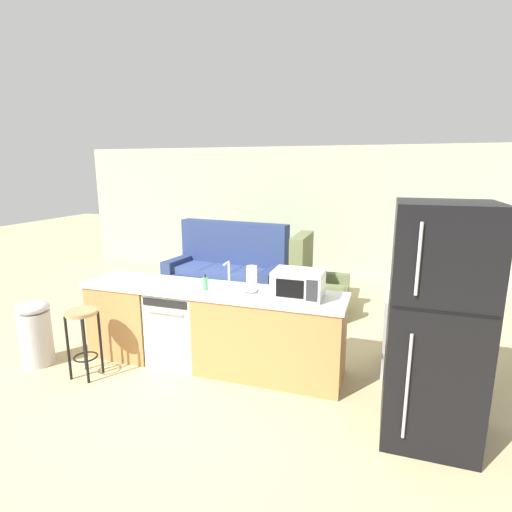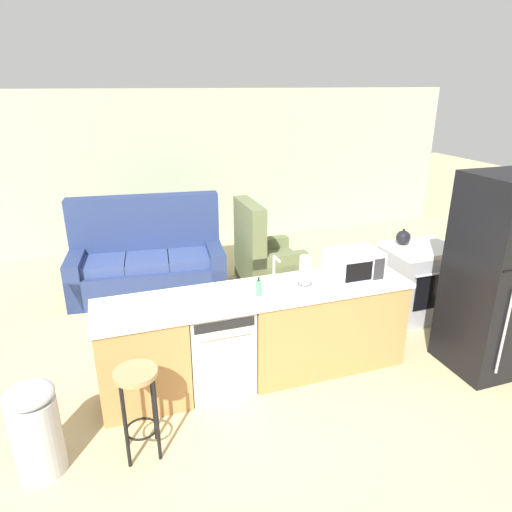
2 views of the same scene
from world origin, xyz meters
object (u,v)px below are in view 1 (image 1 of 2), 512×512
bar_stool (83,329)px  trash_bin (36,332)px  paper_towel_roll (252,279)px  kettle (408,281)px  dishwasher (180,325)px  couch (228,274)px  armchair (314,290)px  microwave (298,284)px  soap_bottle (205,284)px  refrigerator (436,325)px  stove_range (420,333)px

bar_stool → trash_bin: same height
paper_towel_roll → bar_stool: 1.84m
kettle → bar_stool: 3.50m
dishwasher → couch: 2.40m
armchair → microwave: bearing=-84.7°
soap_bottle → couch: (-0.75, 2.44, -0.58)m
dishwasher → refrigerator: size_ratio=0.43×
couch → armchair: 1.59m
paper_towel_roll → soap_bottle: 0.51m
soap_bottle → bar_stool: 1.36m
microwave → paper_towel_roll: paper_towel_roll is taller
dishwasher → couch: bearing=98.9°
dishwasher → stove_range: 2.66m
bar_stool → couch: (0.39, 3.03, -0.14)m
kettle → armchair: armchair is taller
bar_stool → refrigerator: bearing=1.8°
paper_towel_roll → kettle: size_ratio=1.38×
dishwasher → refrigerator: (2.60, -0.55, 0.55)m
refrigerator → armchair: bearing=118.7°
dishwasher → trash_bin: dishwasher is taller
dishwasher → paper_towel_roll: 1.07m
paper_towel_roll → bar_stool: bearing=-157.6°
microwave → paper_towel_roll: size_ratio=1.77×
soap_bottle → refrigerator: bearing=-12.1°
stove_range → paper_towel_roll: (-1.73, -0.53, 0.59)m
trash_bin → couch: size_ratio=0.35×
microwave → soap_bottle: size_ratio=2.84×
soap_bottle → kettle: kettle is taller
paper_towel_roll → trash_bin: bearing=-165.3°
microwave → stove_range: bearing=24.1°
soap_bottle → armchair: size_ratio=0.15×
soap_bottle → trash_bin: size_ratio=0.24×
stove_range → kettle: 0.57m
dishwasher → microwave: (1.37, -0.00, 0.62)m
paper_towel_roll → couch: couch is taller
soap_bottle → trash_bin: soap_bottle is taller
stove_range → armchair: size_ratio=0.75×
trash_bin → armchair: bearing=44.7°
paper_towel_roll → kettle: bearing=23.0°
soap_bottle → armchair: armchair is taller
armchair → kettle: bearing=-47.4°
trash_bin → couch: bearing=69.4°
trash_bin → couch: 3.17m
refrigerator → trash_bin: (-4.09, -0.05, -0.59)m
paper_towel_roll → bar_stool: (-1.64, -0.67, -0.50)m
paper_towel_roll → soap_bottle: (-0.49, -0.09, -0.07)m
stove_range → bar_stool: size_ratio=1.22×
dishwasher → trash_bin: (-1.49, -0.60, -0.04)m
paper_towel_roll → trash_bin: (-2.36, -0.62, -0.66)m
trash_bin → couch: couch is taller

